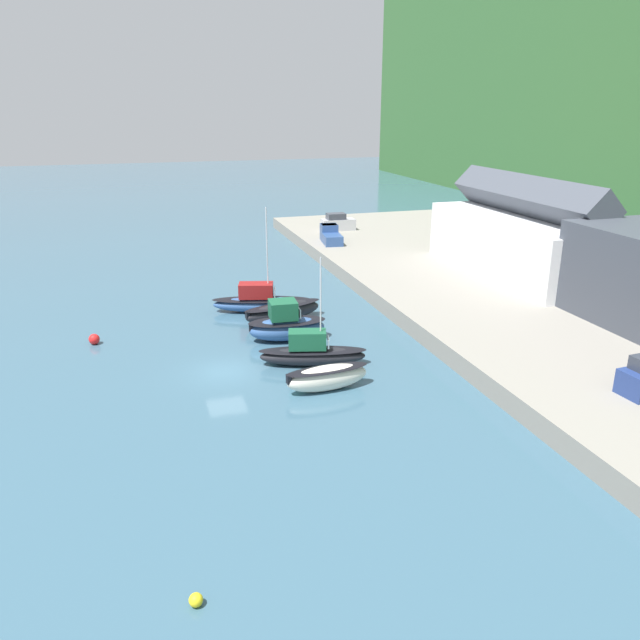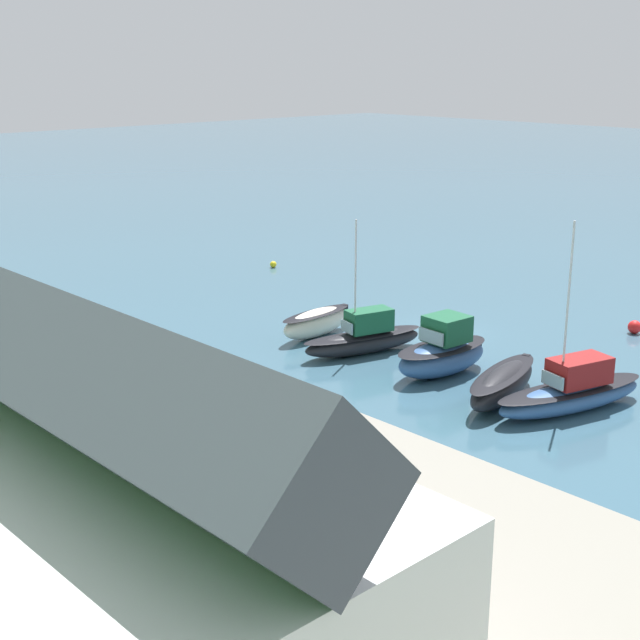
# 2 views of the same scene
# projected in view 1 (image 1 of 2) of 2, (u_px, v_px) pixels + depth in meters

# --- Properties ---
(ground_plane) EXTENTS (320.00, 320.00, 0.00)m
(ground_plane) POSITION_uv_depth(u_px,v_px,m) (225.00, 372.00, 40.63)
(ground_plane) COLOR #385B70
(quay_promenade) EXTENTS (97.01, 28.33, 1.35)m
(quay_promenade) POSITION_uv_depth(u_px,v_px,m) (592.00, 320.00, 48.30)
(quay_promenade) COLOR gray
(quay_promenade) RESTS_ON ground_plane
(harbor_clubhouse) EXTENTS (20.64, 8.82, 9.12)m
(harbor_clubhouse) POSITION_uv_depth(u_px,v_px,m) (523.00, 238.00, 58.48)
(harbor_clubhouse) COLOR white
(harbor_clubhouse) RESTS_ON quay_promenade
(moored_boat_0) EXTENTS (4.14, 8.48, 8.75)m
(moored_boat_0) POSITION_uv_depth(u_px,v_px,m) (260.00, 301.00, 52.21)
(moored_boat_0) COLOR #33568E
(moored_boat_0) RESTS_ON ground_plane
(moored_boat_1) EXTENTS (3.40, 6.95, 1.53)m
(moored_boat_1) POSITION_uv_depth(u_px,v_px,m) (283.00, 311.00, 49.96)
(moored_boat_1) COLOR black
(moored_boat_1) RESTS_ON ground_plane
(moored_boat_2) EXTENTS (2.89, 5.89, 3.02)m
(moored_boat_2) POSITION_uv_depth(u_px,v_px,m) (286.00, 325.00, 45.84)
(moored_boat_2) COLOR #33568E
(moored_boat_2) RESTS_ON ground_plane
(moored_boat_3) EXTENTS (3.53, 7.40, 7.37)m
(moored_boat_3) POSITION_uv_depth(u_px,v_px,m) (312.00, 352.00, 41.48)
(moored_boat_3) COLOR black
(moored_boat_3) RESTS_ON ground_plane
(moored_boat_4) EXTENTS (1.89, 5.38, 1.60)m
(moored_boat_4) POSITION_uv_depth(u_px,v_px,m) (327.00, 377.00, 37.81)
(moored_boat_4) COLOR white
(moored_boat_4) RESTS_ON ground_plane
(parked_car_1) EXTENTS (1.89, 4.24, 2.16)m
(parked_car_1) POSITION_uv_depth(u_px,v_px,m) (338.00, 223.00, 79.05)
(parked_car_1) COLOR #B7B7BC
(parked_car_1) RESTS_ON quay_promenade
(pickup_truck_1) EXTENTS (4.94, 2.56, 1.90)m
(pickup_truck_1) POSITION_uv_depth(u_px,v_px,m) (330.00, 235.00, 72.24)
(pickup_truck_1) COLOR #2D4C84
(pickup_truck_1) RESTS_ON quay_promenade
(mooring_buoy_0) EXTENTS (0.78, 0.78, 0.78)m
(mooring_buoy_0) POSITION_uv_depth(u_px,v_px,m) (94.00, 339.00, 45.21)
(mooring_buoy_0) COLOR red
(mooring_buoy_0) RESTS_ON ground_plane
(mooring_buoy_1) EXTENTS (0.50, 0.50, 0.50)m
(mooring_buoy_1) POSITION_uv_depth(u_px,v_px,m) (196.00, 600.00, 21.61)
(mooring_buoy_1) COLOR yellow
(mooring_buoy_1) RESTS_ON ground_plane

